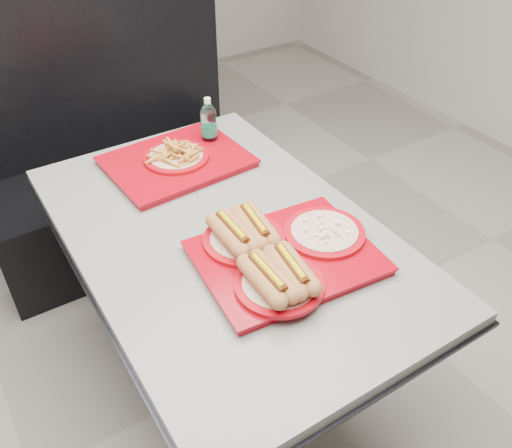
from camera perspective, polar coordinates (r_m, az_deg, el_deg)
ground at (r=2.28m, az=-2.63°, el=-15.53°), size 6.00×6.00×0.00m
diner_table at (r=1.84m, az=-3.14°, el=-4.70°), size 0.92×1.42×0.75m
booth_bench at (r=2.78m, az=-14.37°, el=5.71°), size 1.30×0.57×1.35m
tray_near at (r=1.59m, az=2.47°, el=-3.02°), size 0.55×0.47×0.11m
tray_far at (r=2.06m, az=-8.37°, el=6.85°), size 0.52×0.42×0.10m
water_bottle at (r=2.15m, az=-4.99°, el=10.32°), size 0.06×0.06×0.20m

